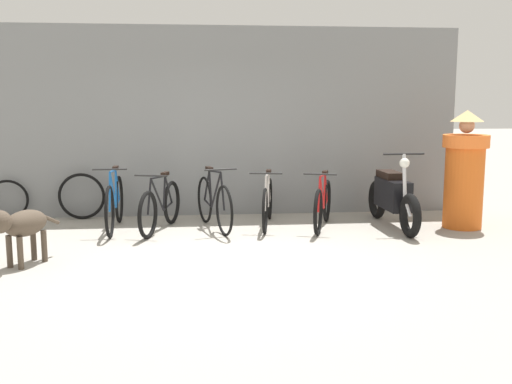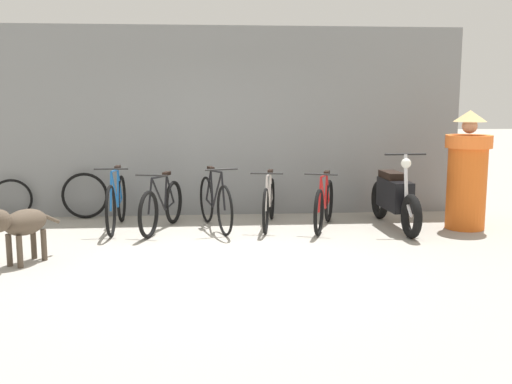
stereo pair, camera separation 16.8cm
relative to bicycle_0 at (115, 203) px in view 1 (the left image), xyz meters
name	(u,v)px [view 1 (the left image)]	position (x,y,z in m)	size (l,w,h in m)	color
ground_plane	(224,261)	(1.47, -1.86, -0.38)	(60.00, 60.00, 0.00)	#9E998E
shop_wall_back	(214,122)	(1.47, 1.07, 1.11)	(7.85, 0.20, 2.98)	slate
bicycle_0	(115,203)	(0.00, 0.00, 0.00)	(0.46, 1.73, 0.92)	black
bicycle_1	(160,207)	(0.65, -0.15, -0.04)	(0.58, 1.57, 0.84)	black
bicycle_2	(214,203)	(1.41, -0.09, 0.00)	(0.55, 1.61, 0.91)	black
bicycle_3	(268,203)	(2.20, 0.03, -0.03)	(0.47, 1.65, 0.83)	black
bicycle_4	(323,205)	(2.97, -0.19, -0.04)	(0.63, 1.54, 0.84)	black
motorcycle	(393,197)	(3.99, -0.25, 0.06)	(0.58, 1.95, 1.12)	black
stray_dog	(20,225)	(-0.78, -1.84, 0.09)	(0.63, 0.93, 0.68)	#4C3F33
person_in_robes	(464,171)	(4.99, -0.37, 0.46)	(0.80, 0.80, 1.69)	orange
spare_tire_left	(82,196)	(-0.61, 0.81, -0.02)	(0.72, 0.06, 0.72)	black
spare_tire_right	(7,200)	(-1.73, 0.82, -0.06)	(0.62, 0.20, 0.63)	black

